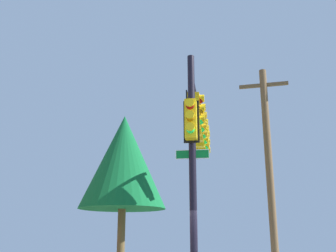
% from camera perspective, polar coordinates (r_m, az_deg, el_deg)
% --- Properties ---
extents(signal_pole_assembly, '(6.05, 2.26, 7.01)m').
position_cam_1_polar(signal_pole_assembly, '(13.57, 4.19, -1.12)').
color(signal_pole_assembly, black).
rests_on(signal_pole_assembly, ground_plane).
extents(utility_pole, '(0.80, 1.71, 7.98)m').
position_cam_1_polar(utility_pole, '(14.87, 14.06, -6.07)').
color(utility_pole, brown).
rests_on(utility_pole, ground_plane).
extents(tree_mid, '(3.74, 3.74, 7.22)m').
position_cam_1_polar(tree_mid, '(18.01, -6.28, -4.97)').
color(tree_mid, brown).
rests_on(tree_mid, ground_plane).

